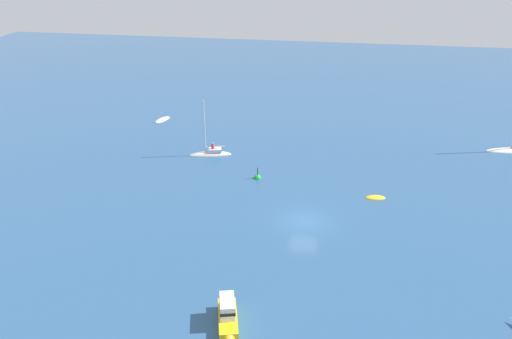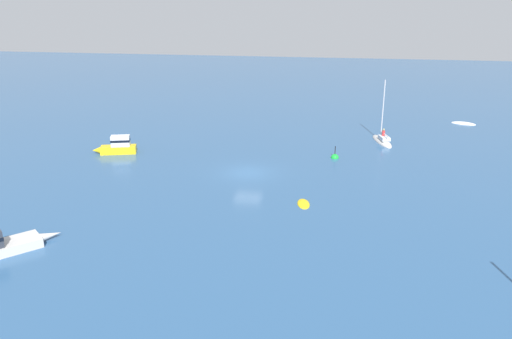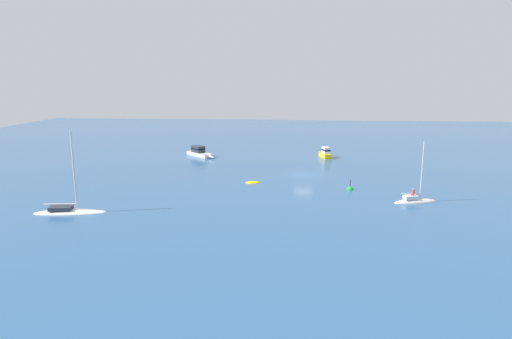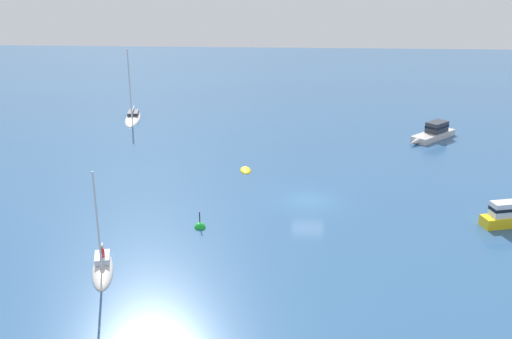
% 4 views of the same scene
% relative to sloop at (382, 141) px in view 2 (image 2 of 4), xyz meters
% --- Properties ---
extents(ground_plane, '(164.15, 164.15, 0.00)m').
position_rel_sloop_xyz_m(ground_plane, '(-12.98, -12.09, -0.13)').
color(ground_plane, '#2D5684').
extents(sloop, '(2.55, 5.13, 7.14)m').
position_rel_sloop_xyz_m(sloop, '(0.00, 0.00, 0.00)').
color(sloop, silver).
rests_on(sloop, ground).
extents(tender, '(1.28, 2.11, 0.44)m').
position_rel_sloop_xyz_m(tender, '(-7.46, -18.63, -0.13)').
color(tender, yellow).
rests_on(tender, ground).
extents(powerboat, '(4.50, 2.11, 1.85)m').
position_rel_sloop_xyz_m(powerboat, '(-27.11, -8.18, 0.62)').
color(powerboat, yellow).
rests_on(powerboat, ground).
extents(rib, '(3.11, 2.00, 0.46)m').
position_rel_sloop_xyz_m(rib, '(10.62, 9.64, -0.13)').
color(rib, white).
rests_on(rib, ground).
extents(channel_buoy, '(0.80, 0.80, 1.63)m').
position_rel_sloop_xyz_m(channel_buoy, '(-5.11, -6.46, -0.12)').
color(channel_buoy, green).
rests_on(channel_buoy, ground).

